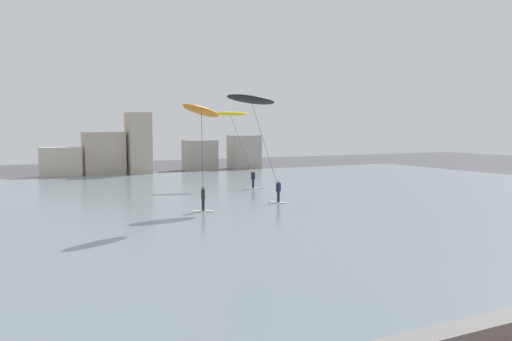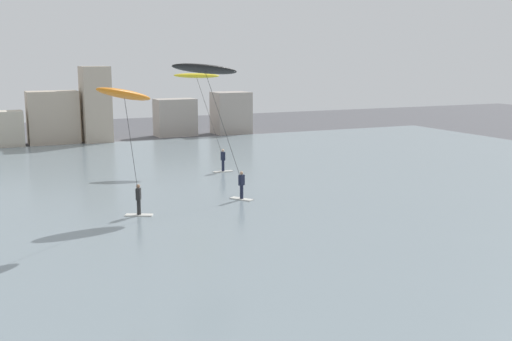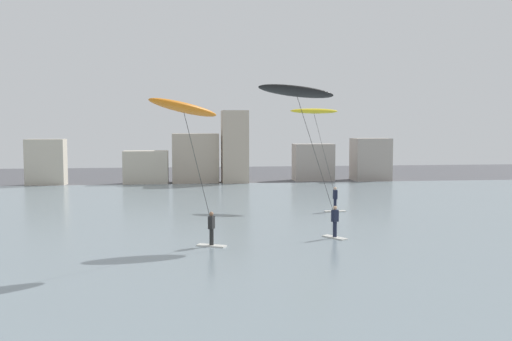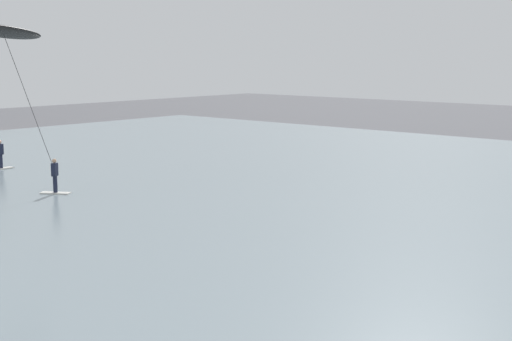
% 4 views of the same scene
% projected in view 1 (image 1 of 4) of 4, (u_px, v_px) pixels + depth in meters
% --- Properties ---
extents(seawall_barrier, '(60.00, 0.70, 1.00)m').
position_uv_depth(seawall_barrier, '(512.00, 334.00, 12.92)').
color(seawall_barrier, gray).
rests_on(seawall_barrier, ground).
extents(water_bay, '(84.00, 52.00, 0.10)m').
position_uv_depth(water_bay, '(172.00, 206.00, 36.65)').
color(water_bay, gray).
rests_on(water_bay, ground).
extents(far_shore_buildings, '(36.73, 4.54, 7.30)m').
position_uv_depth(far_shore_buildings, '(136.00, 153.00, 63.23)').
color(far_shore_buildings, beige).
rests_on(far_shore_buildings, ground).
extents(kitesurfer_black, '(4.54, 2.17, 7.96)m').
position_uv_depth(kitesurfer_black, '(253.00, 106.00, 37.14)').
color(kitesurfer_black, silver).
rests_on(kitesurfer_black, water_bay).
extents(kitesurfer_orange, '(3.60, 4.79, 6.95)m').
position_uv_depth(kitesurfer_orange, '(202.00, 120.00, 30.70)').
color(kitesurfer_orange, silver).
rests_on(kitesurfer_orange, water_bay).
extents(kitesurfer_yellow, '(3.52, 4.34, 6.94)m').
position_uv_depth(kitesurfer_yellow, '(232.00, 119.00, 48.46)').
color(kitesurfer_yellow, silver).
rests_on(kitesurfer_yellow, water_bay).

